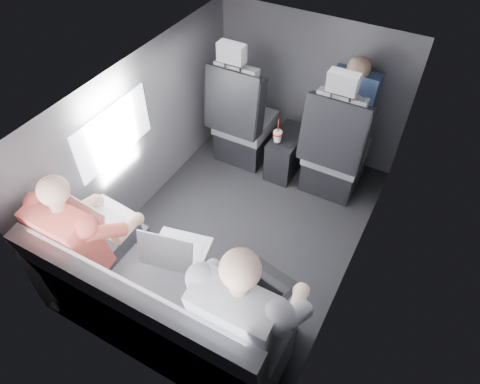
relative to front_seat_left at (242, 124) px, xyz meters
The scene contains 19 objects.
floor 1.03m from the front_seat_left, 61.81° to the right, with size 2.60×2.60×0.00m, color black.
ceiling 1.34m from the front_seat_left, 61.81° to the right, with size 2.60×2.60×0.00m, color #B2B2AD.
panel_left 0.99m from the front_seat_left, 118.19° to the right, with size 0.02×2.60×1.35m, color #56565B.
panel_right 1.61m from the front_seat_left, 31.88° to the right, with size 0.02×2.60×1.35m, color #56565B.
panel_front 0.70m from the front_seat_left, 45.65° to the left, with size 1.80×0.02×1.35m, color #56565B.
panel_back 2.20m from the front_seat_left, 78.12° to the right, with size 1.80×0.02×1.35m, color #56565B.
side_window 1.32m from the front_seat_left, 110.67° to the right, with size 0.02×0.75×0.42m, color white.
seatbelt 1.00m from the front_seat_left, 10.68° to the right, with size 0.05×0.01×0.65m, color black.
front_seat_left is the anchor object (origin of this frame).
front_seat_right 0.90m from the front_seat_left, ahead, with size 0.52×0.58×1.26m.
center_console 0.49m from the front_seat_left, ahead, with size 0.24×0.48×0.41m.
rear_bench 1.96m from the front_seat_left, 76.69° to the right, with size 1.60×0.57×0.92m.
soda_cup 0.41m from the front_seat_left, 11.91° to the right, with size 0.08×0.08×0.24m.
laptop_white 1.69m from the front_seat_left, 96.33° to the right, with size 0.39×0.37×0.27m.
laptop_silver 1.70m from the front_seat_left, 75.90° to the right, with size 0.40×0.38×0.25m.
laptop_black 1.90m from the front_seat_left, 58.34° to the right, with size 0.39×0.37×0.25m.
passenger_rear_left 1.83m from the front_seat_left, 94.32° to the right, with size 0.50×0.62×1.22m.
passenger_rear_right 2.09m from the front_seat_left, 60.51° to the right, with size 0.55×0.66×1.30m.
passenger_front_right 0.99m from the front_seat_left, 16.06° to the left, with size 0.38×0.38×0.74m.
Camera 1 is at (1.09, -2.02, 2.77)m, focal length 32.00 mm.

